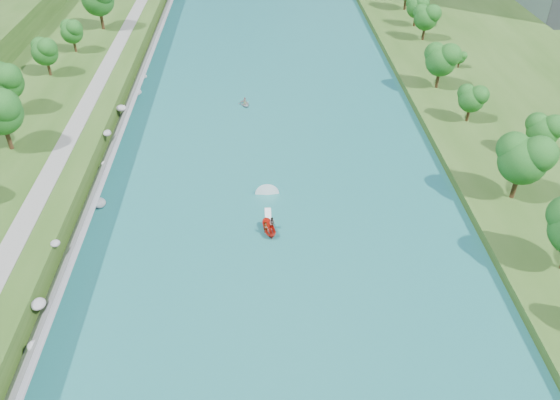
{
  "coord_description": "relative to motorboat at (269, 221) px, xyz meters",
  "views": [
    {
      "loc": [
        -1.82,
        -50.41,
        47.93
      ],
      "look_at": [
        0.87,
        10.73,
        2.5
      ],
      "focal_mm": 35.0,
      "sensor_mm": 36.0,
      "label": 1
    }
  ],
  "objects": [
    {
      "name": "ground",
      "position": [
        0.81,
        -8.4,
        -0.74
      ],
      "size": [
        260.0,
        260.0,
        0.0
      ],
      "primitive_type": "plane",
      "color": "#2D5119",
      "rests_on": "ground"
    },
    {
      "name": "raft",
      "position": [
        -3.57,
        36.46,
        -0.28
      ],
      "size": [
        2.97,
        3.5,
        1.59
      ],
      "rotation": [
        0.0,
        0.0,
        0.33
      ],
      "color": "#92959A",
      "rests_on": "river_water"
    },
    {
      "name": "riverside_path",
      "position": [
        -31.69,
        11.6,
        2.81
      ],
      "size": [
        3.0,
        200.0,
        0.1
      ],
      "primitive_type": "cube",
      "color": "gray",
      "rests_on": "berm_west"
    },
    {
      "name": "trees_east",
      "position": [
        37.35,
        27.22,
        5.87
      ],
      "size": [
        16.31,
        143.4,
        11.93
      ],
      "color": "#134A16",
      "rests_on": "berm_east"
    },
    {
      "name": "riprap_bank",
      "position": [
        -25.04,
        11.2,
        1.07
      ],
      "size": [
        3.8,
        236.0,
        4.27
      ],
      "color": "slate",
      "rests_on": "ground"
    },
    {
      "name": "river_water",
      "position": [
        0.81,
        11.6,
        -0.69
      ],
      "size": [
        55.0,
        240.0,
        0.1
      ],
      "primitive_type": "cube",
      "color": "#1B686A",
      "rests_on": "ground"
    },
    {
      "name": "motorboat",
      "position": [
        0.0,
        0.0,
        0.0
      ],
      "size": [
        3.6,
        18.81,
        2.1
      ],
      "rotation": [
        0.0,
        0.0,
        3.38
      ],
      "color": "red",
      "rests_on": "river_water"
    }
  ]
}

